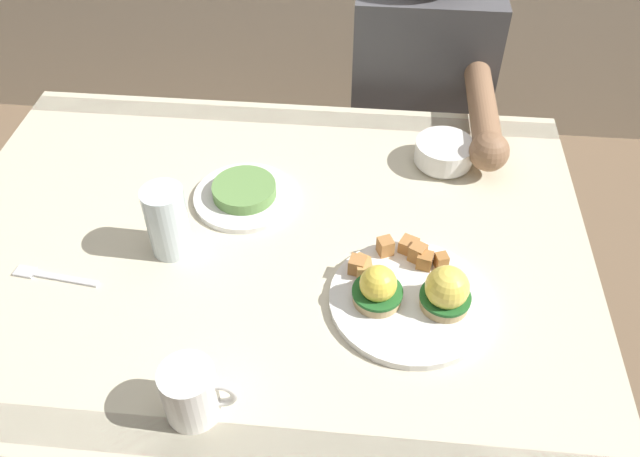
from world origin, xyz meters
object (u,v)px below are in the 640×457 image
Objects in this scene: coffee_mug at (191,391)px; fork at (51,276)px; eggs_benedict_plate at (412,293)px; fruit_bowl at (443,153)px; dining_table at (265,278)px; diner_person at (420,108)px; water_glass_near at (168,225)px; side_plate at (245,194)px.

coffee_mug is 0.39m from fork.
coffee_mug is at bearing -143.24° from eggs_benedict_plate.
dining_table is at bearing -142.76° from fruit_bowl.
fruit_bowl is at bearing 58.34° from coffee_mug.
diner_person is at bearing 95.22° from fruit_bowl.
eggs_benedict_plate is 0.24× the size of diner_person.
eggs_benedict_plate is 0.73m from diner_person.
fork reaches higher than dining_table.
fork is 1.15× the size of water_glass_near.
fruit_bowl is at bearing 29.00° from fork.
fork is 0.22m from water_glass_near.
eggs_benedict_plate reaches higher than fork.
dining_table is 1.05× the size of diner_person.
water_glass_near reaches higher than coffee_mug.
water_glass_near is at bearing -126.07° from diner_person.
dining_table is 8.82× the size of water_glass_near.
water_glass_near is 0.19m from side_plate.
coffee_mug is (-0.04, -0.35, 0.16)m from dining_table.
water_glass_near is 0.12× the size of diner_person.
side_plate is 0.62m from diner_person.
eggs_benedict_plate is at bearing -11.47° from water_glass_near.
diner_person is at bearing 87.20° from eggs_benedict_plate.
side_plate is (-0.01, 0.46, -0.04)m from coffee_mug.
dining_table is 4.44× the size of eggs_benedict_plate.
dining_table is 0.23m from water_glass_near.
fork is 0.38m from side_plate.
fork is at bearing -151.00° from fruit_bowl.
water_glass_near is at bearing -149.37° from fruit_bowl.
water_glass_near is at bearing -125.98° from side_plate.
coffee_mug is at bearing -96.24° from dining_table.
fork is 0.78× the size of side_plate.
water_glass_near is (-0.43, 0.09, 0.03)m from eggs_benedict_plate.
eggs_benedict_plate is 0.44m from water_glass_near.
dining_table is 0.45m from fruit_bowl.
water_glass_near reaches higher than dining_table.
side_plate is at bearing 144.22° from eggs_benedict_plate.
fruit_bowl is 0.58m from water_glass_near.
fruit_bowl is at bearing 20.75° from side_plate.
side_plate is at bearing 38.03° from fork.
eggs_benedict_plate is at bearing -24.24° from dining_table.
side_plate is (0.11, 0.15, -0.04)m from water_glass_near.
side_plate is at bearing -126.10° from diner_person.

